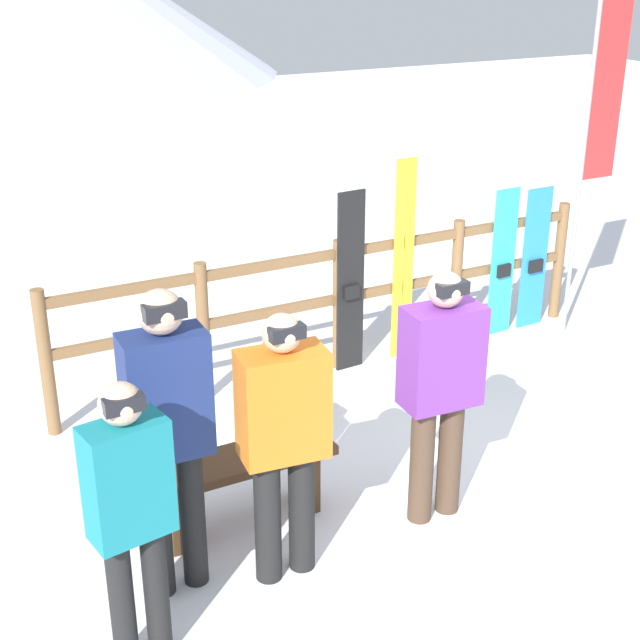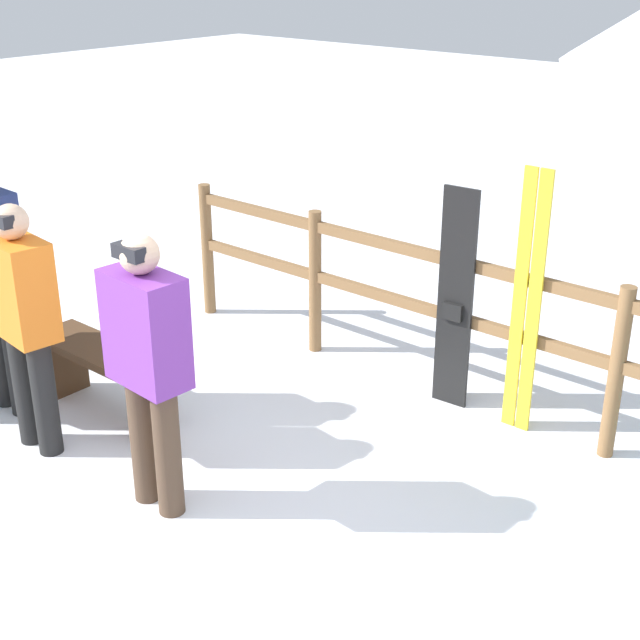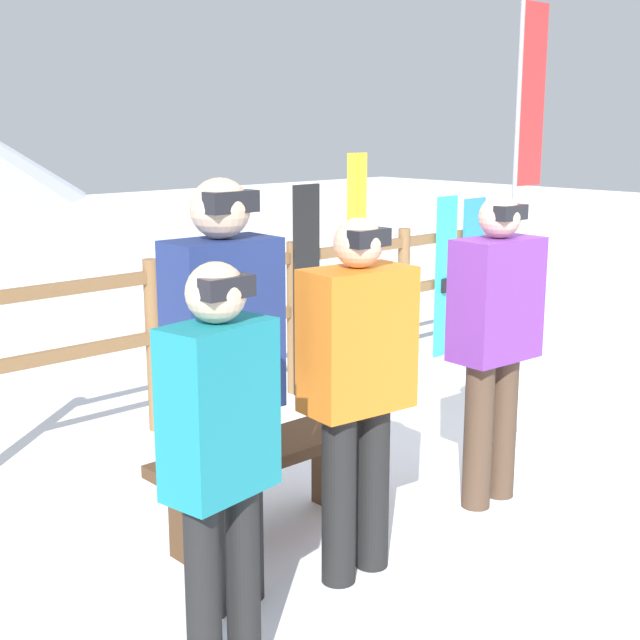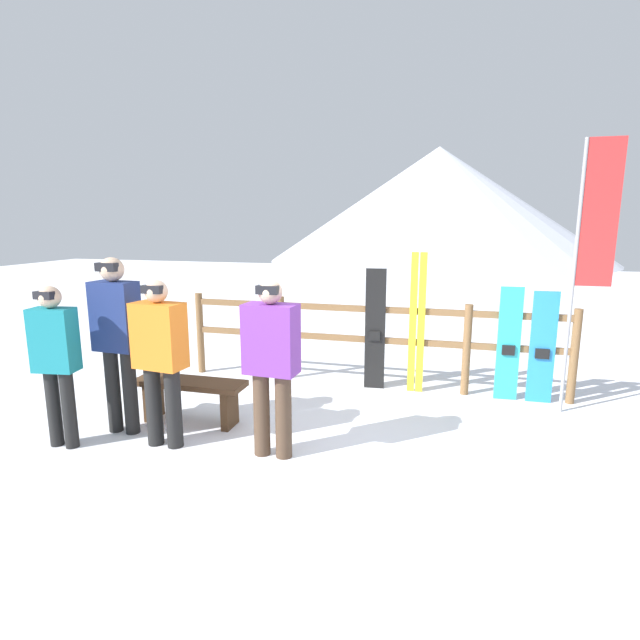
% 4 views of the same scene
% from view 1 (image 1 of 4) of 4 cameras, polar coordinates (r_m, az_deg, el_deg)
% --- Properties ---
extents(ground_plane, '(40.00, 40.00, 0.00)m').
position_cam_1_polar(ground_plane, '(6.26, 10.99, -10.44)').
color(ground_plane, white).
extents(fence, '(5.00, 0.10, 1.15)m').
position_cam_1_polar(fence, '(7.53, 1.21, 1.70)').
color(fence, brown).
rests_on(fence, ground).
extents(bench, '(1.22, 0.36, 0.48)m').
position_cam_1_polar(bench, '(5.65, -5.19, -9.85)').
color(bench, '#4C331E').
rests_on(bench, ground).
extents(person_orange, '(0.51, 0.32, 1.63)m').
position_cam_1_polar(person_orange, '(4.91, -2.36, -7.18)').
color(person_orange, black).
rests_on(person_orange, ground).
extents(person_purple, '(0.49, 0.29, 1.66)m').
position_cam_1_polar(person_purple, '(5.46, 7.71, -3.94)').
color(person_purple, '#4C3828').
rests_on(person_purple, ground).
extents(person_teal, '(0.42, 0.27, 1.57)m').
position_cam_1_polar(person_teal, '(4.43, -12.04, -11.59)').
color(person_teal, black).
rests_on(person_teal, ground).
extents(person_navy, '(0.46, 0.26, 1.81)m').
position_cam_1_polar(person_navy, '(4.80, -9.68, -6.52)').
color(person_navy, black).
rests_on(person_navy, ground).
extents(snowboard_black_stripe, '(0.26, 0.07, 1.57)m').
position_cam_1_polar(snowboard_black_stripe, '(7.49, 1.96, 2.39)').
color(snowboard_black_stripe, black).
rests_on(snowboard_black_stripe, ground).
extents(ski_pair_yellow, '(0.20, 0.02, 1.79)m').
position_cam_1_polar(ski_pair_yellow, '(7.72, 5.37, 3.79)').
color(ski_pair_yellow, yellow).
rests_on(ski_pair_yellow, ground).
extents(snowboard_cyan, '(0.27, 0.07, 1.40)m').
position_cam_1_polar(snowboard_cyan, '(8.41, 11.62, 3.58)').
color(snowboard_cyan, '#2DBFCC').
rests_on(snowboard_cyan, ground).
extents(snowboard_blue, '(0.29, 0.06, 1.36)m').
position_cam_1_polar(snowboard_blue, '(8.65, 13.57, 3.82)').
color(snowboard_blue, '#288CE0').
rests_on(snowboard_blue, ground).
extents(rental_flag, '(0.40, 0.04, 3.01)m').
position_cam_1_polar(rental_flag, '(8.38, 17.25, 11.74)').
color(rental_flag, '#99999E').
rests_on(rental_flag, ground).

